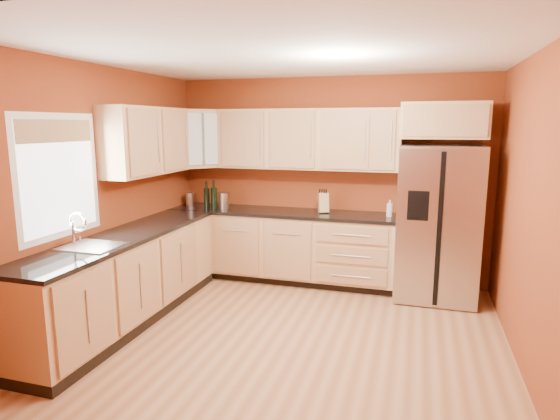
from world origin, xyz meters
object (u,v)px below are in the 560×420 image
refrigerator (437,223)px  knife_block (323,203)px  soap_dispenser (389,208)px  wine_bottle_a (207,194)px  canister_left (190,199)px

refrigerator → knife_block: (-1.36, 0.12, 0.15)m
refrigerator → soap_dispenser: 0.57m
wine_bottle_a → knife_block: wine_bottle_a is taller
canister_left → wine_bottle_a: wine_bottle_a is taller
wine_bottle_a → knife_block: 1.58m
refrigerator → wine_bottle_a: refrigerator is taller
soap_dispenser → knife_block: bearing=177.3°
refrigerator → soap_dispenser: size_ratio=8.92×
wine_bottle_a → refrigerator: bearing=-1.5°
refrigerator → canister_left: (-3.20, 0.10, 0.12)m
refrigerator → soap_dispenser: refrigerator is taller
refrigerator → wine_bottle_a: 2.95m
canister_left → knife_block: knife_block is taller
canister_left → knife_block: bearing=0.8°
canister_left → refrigerator: bearing=-1.7°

